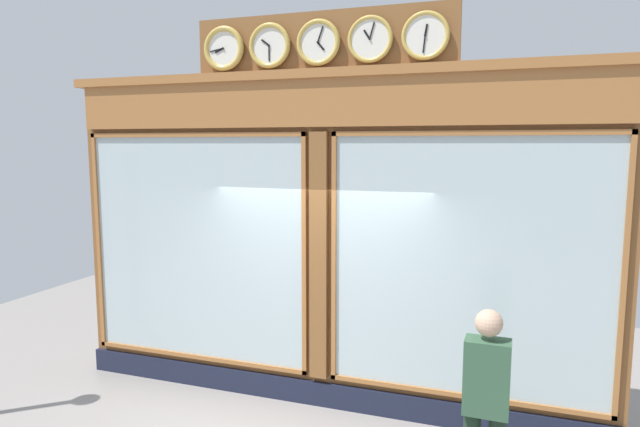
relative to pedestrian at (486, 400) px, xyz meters
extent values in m
cube|color=brown|center=(1.86, -1.41, 0.92)|extent=(6.29, 0.30, 3.69)
cube|color=#191E33|center=(1.86, -1.24, -0.79)|extent=(6.29, 0.08, 0.28)
cube|color=#A56936|center=(1.86, -1.22, 2.51)|extent=(6.16, 0.08, 0.52)
cube|color=#A56936|center=(1.86, -1.24, 2.81)|extent=(6.41, 0.20, 0.10)
cube|color=silver|center=(0.27, -1.24, 0.81)|extent=(2.79, 0.02, 2.68)
cube|color=#A56936|center=(0.27, -1.22, 2.17)|extent=(2.89, 0.04, 0.05)
cube|color=#A56936|center=(0.27, -1.22, -0.56)|extent=(2.89, 0.04, 0.05)
cube|color=#A56936|center=(-1.16, -1.22, 0.81)|extent=(0.05, 0.04, 2.78)
cube|color=#A56936|center=(1.69, -1.22, 0.81)|extent=(0.05, 0.04, 2.78)
cube|color=silver|center=(3.46, -1.24, 0.81)|extent=(2.79, 0.02, 2.68)
cube|color=#A56936|center=(3.46, -1.22, 2.17)|extent=(2.89, 0.04, 0.05)
cube|color=#A56936|center=(3.46, -1.22, -0.56)|extent=(2.89, 0.04, 0.05)
cube|color=#A56936|center=(4.88, -1.22, 0.81)|extent=(0.05, 0.04, 2.78)
cube|color=#A56936|center=(2.04, -1.22, 0.81)|extent=(0.05, 0.04, 2.78)
cube|color=brown|center=(1.86, -1.23, 0.81)|extent=(0.20, 0.10, 2.78)
cube|color=brown|center=(1.86, -1.28, 3.13)|extent=(2.92, 0.06, 0.67)
cylinder|color=white|center=(0.74, -1.20, 3.13)|extent=(0.40, 0.02, 0.40)
torus|color=gold|center=(0.74, -1.19, 3.13)|extent=(0.48, 0.05, 0.48)
cube|color=black|center=(0.73, -1.18, 3.18)|extent=(0.04, 0.01, 0.11)
cube|color=black|center=(0.75, -1.18, 3.05)|extent=(0.03, 0.01, 0.17)
sphere|color=black|center=(0.74, -1.18, 3.13)|extent=(0.02, 0.02, 0.02)
cylinder|color=white|center=(1.30, -1.20, 3.13)|extent=(0.40, 0.02, 0.40)
torus|color=gold|center=(1.30, -1.19, 3.13)|extent=(0.48, 0.04, 0.48)
cube|color=black|center=(1.33, -1.18, 3.18)|extent=(0.07, 0.01, 0.10)
cube|color=black|center=(1.28, -1.18, 3.21)|extent=(0.06, 0.01, 0.17)
sphere|color=black|center=(1.30, -1.18, 3.13)|extent=(0.02, 0.02, 0.02)
cylinder|color=white|center=(1.86, -1.20, 3.13)|extent=(0.40, 0.02, 0.40)
torus|color=gold|center=(1.86, -1.19, 3.13)|extent=(0.49, 0.05, 0.49)
cube|color=black|center=(1.83, -1.18, 3.09)|extent=(0.08, 0.01, 0.09)
cube|color=black|center=(1.83, -1.18, 3.21)|extent=(0.07, 0.01, 0.16)
sphere|color=black|center=(1.86, -1.18, 3.13)|extent=(0.02, 0.02, 0.02)
cylinder|color=white|center=(2.42, -1.20, 3.13)|extent=(0.40, 0.02, 0.40)
torus|color=gold|center=(2.42, -1.19, 3.13)|extent=(0.49, 0.06, 0.49)
cube|color=black|center=(2.47, -1.18, 3.16)|extent=(0.10, 0.01, 0.08)
cube|color=black|center=(2.42, -1.18, 3.05)|extent=(0.01, 0.01, 0.17)
sphere|color=black|center=(2.42, -1.18, 3.13)|extent=(0.02, 0.02, 0.02)
cylinder|color=white|center=(2.99, -1.20, 3.13)|extent=(0.40, 0.02, 0.40)
torus|color=gold|center=(2.99, -1.19, 3.13)|extent=(0.50, 0.06, 0.50)
cube|color=black|center=(3.04, -1.18, 3.11)|extent=(0.11, 0.01, 0.06)
cube|color=black|center=(3.07, -1.18, 3.12)|extent=(0.17, 0.01, 0.04)
sphere|color=black|center=(2.99, -1.18, 3.13)|extent=(0.02, 0.02, 0.02)
cube|color=#33563D|center=(0.00, 0.00, 0.20)|extent=(0.36, 0.23, 0.62)
sphere|color=tan|center=(0.00, 0.00, 0.65)|extent=(0.22, 0.22, 0.22)
camera|label=1|loc=(-0.11, 4.41, 2.06)|focal=30.67mm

